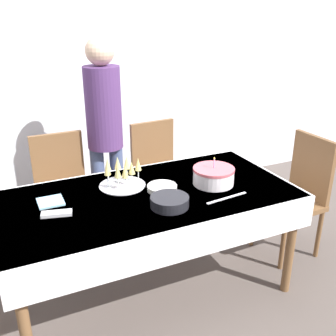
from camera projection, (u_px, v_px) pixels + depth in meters
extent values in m
plane|color=#564C47|center=(152.00, 290.00, 2.76)|extent=(12.00, 12.00, 0.00)
cube|color=silver|center=(82.00, 65.00, 3.57)|extent=(8.00, 0.05, 2.70)
cube|color=white|center=(150.00, 196.00, 2.48)|extent=(1.82, 0.90, 0.03)
cube|color=white|center=(150.00, 208.00, 2.51)|extent=(1.85, 0.93, 0.21)
cylinder|color=brown|center=(25.00, 326.00, 1.96)|extent=(0.06, 0.06, 0.72)
cylinder|color=brown|center=(290.00, 246.00, 2.62)|extent=(0.06, 0.06, 0.72)
cylinder|color=brown|center=(11.00, 246.00, 2.62)|extent=(0.06, 0.06, 0.72)
cylinder|color=brown|center=(226.00, 198.00, 3.28)|extent=(0.06, 0.06, 0.72)
cube|color=brown|center=(67.00, 205.00, 3.03)|extent=(0.42, 0.42, 0.04)
cube|color=brown|center=(58.00, 164.00, 3.08)|extent=(0.40, 0.04, 0.50)
cylinder|color=brown|center=(98.00, 236.00, 3.03)|extent=(0.04, 0.04, 0.41)
cylinder|color=brown|center=(50.00, 247.00, 2.89)|extent=(0.04, 0.04, 0.41)
cylinder|color=brown|center=(86.00, 215.00, 3.33)|extent=(0.04, 0.04, 0.41)
cylinder|color=brown|center=(43.00, 224.00, 3.19)|extent=(0.04, 0.04, 0.41)
cube|color=brown|center=(163.00, 186.00, 3.34)|extent=(0.45, 0.45, 0.04)
cube|color=brown|center=(152.00, 150.00, 3.40)|extent=(0.40, 0.07, 0.50)
cylinder|color=brown|center=(192.00, 213.00, 3.37)|extent=(0.04, 0.04, 0.41)
cylinder|color=brown|center=(155.00, 224.00, 3.20)|extent=(0.04, 0.04, 0.41)
cylinder|color=brown|center=(171.00, 197.00, 3.66)|extent=(0.04, 0.04, 0.41)
cylinder|color=brown|center=(136.00, 206.00, 3.49)|extent=(0.04, 0.04, 0.41)
cube|color=brown|center=(288.00, 203.00, 3.05)|extent=(0.43, 0.43, 0.04)
cube|color=brown|center=(312.00, 167.00, 3.02)|extent=(0.04, 0.40, 0.50)
cylinder|color=brown|center=(283.00, 245.00, 2.91)|extent=(0.04, 0.04, 0.41)
cylinder|color=brown|center=(253.00, 223.00, 3.21)|extent=(0.04, 0.04, 0.41)
cylinder|color=brown|center=(319.00, 234.00, 3.06)|extent=(0.04, 0.04, 0.41)
cylinder|color=brown|center=(287.00, 214.00, 3.36)|extent=(0.04, 0.04, 0.41)
cylinder|color=white|center=(213.00, 177.00, 2.60)|extent=(0.27, 0.27, 0.10)
cylinder|color=#D15B66|center=(214.00, 169.00, 2.57)|extent=(0.27, 0.27, 0.02)
cylinder|color=pink|center=(214.00, 164.00, 2.56)|extent=(0.01, 0.01, 0.06)
sphere|color=#F9CC4C|center=(214.00, 158.00, 2.54)|extent=(0.01, 0.01, 0.01)
cylinder|color=silver|center=(122.00, 185.00, 2.58)|extent=(0.31, 0.31, 0.01)
cylinder|color=silver|center=(139.00, 182.00, 2.62)|extent=(0.05, 0.05, 0.00)
cylinder|color=silver|center=(138.00, 176.00, 2.60)|extent=(0.01, 0.01, 0.08)
cone|color=#E0CC72|center=(138.00, 164.00, 2.57)|extent=(0.04, 0.04, 0.08)
cylinder|color=silver|center=(127.00, 180.00, 2.65)|extent=(0.05, 0.05, 0.00)
cylinder|color=silver|center=(127.00, 174.00, 2.63)|extent=(0.01, 0.01, 0.08)
cone|color=#E0CC72|center=(127.00, 162.00, 2.60)|extent=(0.04, 0.04, 0.08)
cylinder|color=silver|center=(118.00, 181.00, 2.64)|extent=(0.05, 0.05, 0.00)
cylinder|color=silver|center=(118.00, 175.00, 2.62)|extent=(0.01, 0.01, 0.08)
cone|color=#E0CC72|center=(118.00, 163.00, 2.59)|extent=(0.04, 0.04, 0.08)
cylinder|color=silver|center=(109.00, 183.00, 2.61)|extent=(0.05, 0.05, 0.00)
cylinder|color=silver|center=(108.00, 176.00, 2.60)|extent=(0.01, 0.01, 0.08)
cone|color=#E0CC72|center=(108.00, 165.00, 2.56)|extent=(0.04, 0.04, 0.08)
cylinder|color=silver|center=(108.00, 187.00, 2.55)|extent=(0.05, 0.05, 0.00)
cylinder|color=silver|center=(108.00, 181.00, 2.53)|extent=(0.01, 0.01, 0.08)
cone|color=#E0CC72|center=(107.00, 169.00, 2.50)|extent=(0.04, 0.04, 0.08)
cylinder|color=silver|center=(119.00, 190.00, 2.51)|extent=(0.05, 0.05, 0.00)
cylinder|color=silver|center=(118.00, 183.00, 2.49)|extent=(0.01, 0.01, 0.08)
cone|color=#E0CC72|center=(118.00, 171.00, 2.46)|extent=(0.04, 0.04, 0.08)
cylinder|color=silver|center=(126.00, 190.00, 2.51)|extent=(0.05, 0.05, 0.00)
cylinder|color=silver|center=(126.00, 183.00, 2.49)|extent=(0.01, 0.01, 0.08)
cone|color=#E0CC72|center=(125.00, 171.00, 2.46)|extent=(0.04, 0.04, 0.08)
cylinder|color=silver|center=(132.00, 186.00, 2.56)|extent=(0.05, 0.05, 0.00)
cylinder|color=silver|center=(132.00, 180.00, 2.55)|extent=(0.01, 0.01, 0.08)
cone|color=#E0CC72|center=(132.00, 168.00, 2.51)|extent=(0.04, 0.04, 0.08)
cylinder|color=black|center=(170.00, 206.00, 2.31)|extent=(0.23, 0.23, 0.01)
cylinder|color=black|center=(170.00, 205.00, 2.31)|extent=(0.23, 0.23, 0.01)
cylinder|color=black|center=(170.00, 204.00, 2.31)|extent=(0.23, 0.23, 0.01)
cylinder|color=black|center=(170.00, 203.00, 2.31)|extent=(0.23, 0.23, 0.01)
cylinder|color=black|center=(170.00, 202.00, 2.30)|extent=(0.23, 0.23, 0.01)
cylinder|color=black|center=(170.00, 201.00, 2.30)|extent=(0.23, 0.23, 0.01)
cylinder|color=black|center=(170.00, 200.00, 2.30)|extent=(0.23, 0.23, 0.01)
cylinder|color=black|center=(170.00, 198.00, 2.30)|extent=(0.23, 0.23, 0.01)
cylinder|color=black|center=(170.00, 197.00, 2.29)|extent=(0.23, 0.23, 0.01)
cylinder|color=silver|center=(162.00, 190.00, 2.52)|extent=(0.19, 0.19, 0.01)
cylinder|color=silver|center=(162.00, 189.00, 2.52)|extent=(0.19, 0.19, 0.01)
cylinder|color=silver|center=(162.00, 188.00, 2.51)|extent=(0.19, 0.19, 0.01)
cylinder|color=silver|center=(162.00, 187.00, 2.51)|extent=(0.19, 0.19, 0.01)
cylinder|color=silver|center=(162.00, 186.00, 2.51)|extent=(0.19, 0.19, 0.01)
cube|color=silver|center=(227.00, 198.00, 2.41)|extent=(0.30, 0.05, 0.00)
cube|color=silver|center=(57.00, 214.00, 2.21)|extent=(0.18, 0.10, 0.02)
cube|color=#8CC6E0|center=(51.00, 202.00, 2.36)|extent=(0.15, 0.15, 0.01)
cylinder|color=#3F4C72|center=(99.00, 194.00, 3.27)|extent=(0.11, 0.11, 0.80)
cylinder|color=#3F4C72|center=(118.00, 190.00, 3.33)|extent=(0.11, 0.11, 0.80)
cylinder|color=#4C2D60|center=(103.00, 108.00, 3.03)|extent=(0.28, 0.28, 0.63)
sphere|color=#D8B293|center=(100.00, 51.00, 2.87)|extent=(0.22, 0.22, 0.22)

